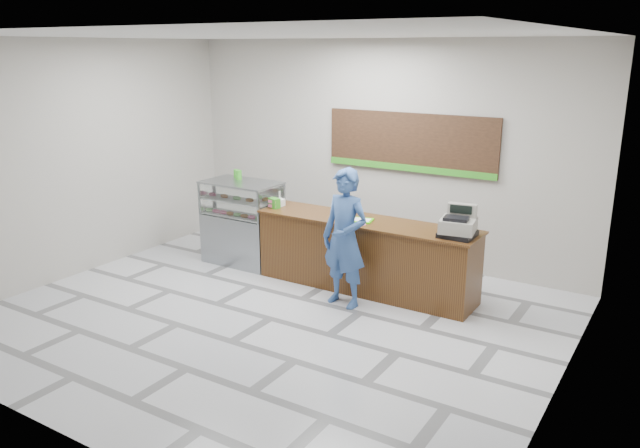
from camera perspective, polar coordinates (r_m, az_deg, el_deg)
The scene contains 16 objects.
floor at distance 8.13m, azimuth -4.59°, elevation -8.61°, with size 7.00×7.00×0.00m, color silver.
back_wall at distance 10.10m, azimuth 5.41°, elevation 6.61°, with size 7.00×7.00×0.00m, color #B3ADA4.
ceiling at distance 7.41m, azimuth -5.21°, elevation 16.86°, with size 7.00×7.00×0.00m, color silver.
sales_counter at distance 8.89m, azimuth 4.16°, elevation -2.84°, with size 3.26×0.76×1.03m.
display_case at distance 10.02m, azimuth -7.10°, elevation 0.19°, with size 1.22×0.72×1.33m.
menu_board at distance 9.80m, azimuth 8.22°, elevation 7.32°, with size 2.80×0.06×0.90m.
cash_register at distance 8.14m, azimuth 12.54°, elevation -0.07°, with size 0.49×0.51×0.41m.
card_terminal at distance 8.30m, azimuth 12.07°, elevation -0.70°, with size 0.07×0.14×0.04m, color black.
serving_tray at distance 8.71m, azimuth 3.63°, elevation 0.36°, with size 0.42×0.34×0.02m.
napkin_box at distance 9.52m, azimuth -3.70°, elevation 1.97°, with size 0.13×0.13×0.11m, color white.
straw_cup at distance 9.52m, azimuth -3.70°, elevation 2.02°, with size 0.08×0.08×0.12m, color silver.
promo_box at distance 9.40m, azimuth -4.21°, elevation 1.92°, with size 0.17×0.11×0.15m, color green.
donut_decal at distance 8.53m, azimuth 3.67°, elevation -0.04°, with size 0.16×0.16×0.00m, color pink.
green_cup_left at distance 10.22m, azimuth -7.67°, elevation 4.61°, with size 0.08×0.08×0.13m, color green.
green_cup_right at distance 10.04m, azimuth -7.44°, elevation 4.48°, with size 0.09×0.09×0.15m, color green.
customer at distance 8.24m, azimuth 2.30°, elevation -1.30°, with size 0.68×0.45×1.87m, color #335694.
Camera 1 is at (4.45, -5.92, 3.37)m, focal length 35.00 mm.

